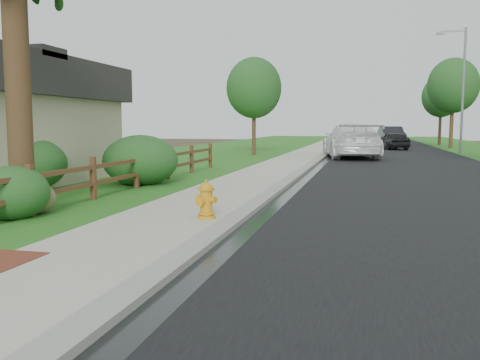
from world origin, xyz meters
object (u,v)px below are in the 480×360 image
(fire_hydrant, at_px, (206,201))
(dark_car_mid, at_px, (393,141))
(ranch_fence, at_px, (117,172))
(streetlight, at_px, (461,83))
(white_suv, at_px, (351,141))

(fire_hydrant, relative_size, dark_car_mid, 0.19)
(ranch_fence, height_order, dark_car_mid, dark_car_mid)
(fire_hydrant, relative_size, streetlight, 0.09)
(ranch_fence, bearing_deg, white_suv, 72.08)
(streetlight, bearing_deg, dark_car_mid, 122.79)
(ranch_fence, height_order, streetlight, streetlight)
(white_suv, bearing_deg, streetlight, -151.39)
(fire_hydrant, distance_m, dark_car_mid, 31.89)
(ranch_fence, height_order, fire_hydrant, ranch_fence)
(fire_hydrant, xyz_separation_m, streetlight, (8.65, 25.76, 4.05))
(white_suv, bearing_deg, dark_car_mid, -114.78)
(ranch_fence, distance_m, white_suv, 18.20)
(fire_hydrant, bearing_deg, ranch_fence, 137.92)
(ranch_fence, relative_size, fire_hydrant, 22.87)
(dark_car_mid, relative_size, streetlight, 0.49)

